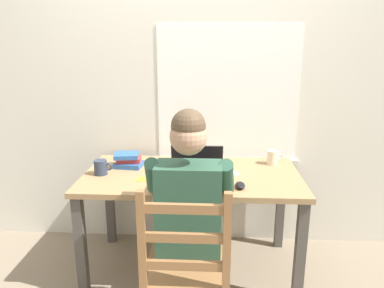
{
  "coord_description": "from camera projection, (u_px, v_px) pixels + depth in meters",
  "views": [
    {
      "loc": [
        0.13,
        -2.33,
        1.57
      ],
      "look_at": [
        0.0,
        -0.05,
        0.94
      ],
      "focal_mm": 34.35,
      "sensor_mm": 36.0,
      "label": 1
    }
  ],
  "objects": [
    {
      "name": "paper_pile_back_corner",
      "position": [
        220.0,
        172.0,
        2.49
      ],
      "size": [
        0.25,
        0.23,
        0.01
      ],
      "primitive_type": "cube",
      "rotation": [
        0.0,
        0.0,
        0.35
      ],
      "color": "white",
      "rests_on": "desk"
    },
    {
      "name": "back_wall",
      "position": [
        196.0,
        81.0,
        2.77
      ],
      "size": [
        6.0,
        0.08,
        2.6
      ],
      "color": "silver",
      "rests_on": "ground"
    },
    {
      "name": "book_stack_main",
      "position": [
        128.0,
        160.0,
        2.6
      ],
      "size": [
        0.21,
        0.17,
        0.1
      ],
      "color": "#2D5B9E",
      "rests_on": "desk"
    },
    {
      "name": "paper_pile_near_laptop",
      "position": [
        166.0,
        167.0,
        2.59
      ],
      "size": [
        0.27,
        0.22,
        0.0
      ],
      "primitive_type": "cube",
      "rotation": [
        0.0,
        0.0,
        -0.4
      ],
      "color": "white",
      "rests_on": "desk"
    },
    {
      "name": "coffee_mug_dark",
      "position": [
        101.0,
        167.0,
        2.44
      ],
      "size": [
        0.12,
        0.09,
        0.1
      ],
      "color": "#2D384C",
      "rests_on": "desk"
    },
    {
      "name": "ground_plane",
      "position": [
        192.0,
        267.0,
        2.67
      ],
      "size": [
        8.0,
        8.0,
        0.0
      ],
      "primitive_type": "plane",
      "color": "gray"
    },
    {
      "name": "seated_person",
      "position": [
        190.0,
        206.0,
        2.04
      ],
      "size": [
        0.5,
        0.6,
        1.26
      ],
      "color": "#2D5642",
      "rests_on": "ground"
    },
    {
      "name": "wooden_chair",
      "position": [
        186.0,
        271.0,
        1.83
      ],
      "size": [
        0.42,
        0.42,
        0.96
      ],
      "color": "olive",
      "rests_on": "ground"
    },
    {
      "name": "coffee_mug_white",
      "position": [
        273.0,
        157.0,
        2.65
      ],
      "size": [
        0.12,
        0.08,
        0.1
      ],
      "color": "beige",
      "rests_on": "desk"
    },
    {
      "name": "computer_mouse",
      "position": [
        240.0,
        185.0,
        2.22
      ],
      "size": [
        0.06,
        0.1,
        0.03
      ],
      "primitive_type": "ellipsoid",
      "color": "black",
      "rests_on": "desk"
    },
    {
      "name": "landscape_photo_print",
      "position": [
        146.0,
        179.0,
        2.36
      ],
      "size": [
        0.14,
        0.11,
        0.0
      ],
      "primitive_type": "cube",
      "rotation": [
        0.0,
        0.0,
        -0.13
      ],
      "color": "gold",
      "rests_on": "desk"
    },
    {
      "name": "laptop",
      "position": [
        196.0,
        175.0,
        2.3
      ],
      "size": [
        0.33,
        0.3,
        0.23
      ],
      "color": "black",
      "rests_on": "desk"
    },
    {
      "name": "desk",
      "position": [
        192.0,
        186.0,
        2.5
      ],
      "size": [
        1.45,
        0.77,
        0.72
      ],
      "color": "#9E7A51",
      "rests_on": "ground"
    }
  ]
}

